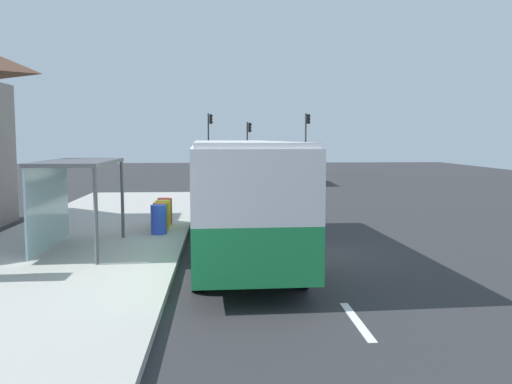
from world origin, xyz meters
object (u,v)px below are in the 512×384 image
object	(u,v)px
bus	(237,190)
recycling_bin_red	(165,211)
sedan_far	(277,170)
bus_shelter	(68,182)
traffic_light_median	(248,139)
white_van	(281,165)
sedan_near	(268,165)
recycling_bin_blue	(159,219)
traffic_light_far_side	(209,134)
traffic_light_near_side	(307,135)
recycling_bin_yellow	(163,214)
recycling_bin_orange	(161,217)

from	to	relation	value
bus	recycling_bin_red	world-z (taller)	bus
sedan_far	bus_shelter	bearing A→B (deg)	-107.24
bus	traffic_light_median	distance (m)	35.73
sedan_far	bus_shelter	xyz separation A→B (m)	(-8.71, -28.07, 1.31)
white_van	bus_shelter	size ratio (longest dim) A/B	1.32
white_van	traffic_light_median	size ratio (longest dim) A/B	1.11
recycling_bin_red	sedan_near	bearing A→B (deg)	78.42
recycling_bin_blue	traffic_light_far_side	world-z (taller)	traffic_light_far_side
white_van	traffic_light_near_side	bearing A→B (deg)	70.90
recycling_bin_blue	sedan_near	bearing A→B (deg)	79.12
recycling_bin_blue	traffic_light_far_side	bearing A→B (deg)	88.06
recycling_bin_blue	recycling_bin_yellow	distance (m)	1.40
sedan_near	recycling_bin_orange	world-z (taller)	sedan_near
traffic_light_near_side	recycling_bin_blue	bearing A→B (deg)	-107.14
recycling_bin_blue	recycling_bin_red	size ratio (longest dim) A/B	1.00
recycling_bin_blue	bus_shelter	bearing A→B (deg)	-131.38
white_van	traffic_light_median	distance (m)	11.40
traffic_light_near_side	traffic_light_far_side	xyz separation A→B (m)	(-8.60, 0.80, 0.00)
sedan_near	traffic_light_far_side	size ratio (longest dim) A/B	0.81
sedan_far	recycling_bin_blue	size ratio (longest dim) A/B	4.68
bus	traffic_light_median	xyz separation A→B (m)	(2.12, 35.65, 1.33)
sedan_far	traffic_light_far_side	size ratio (longest dim) A/B	0.81
recycling_bin_blue	white_van	bearing A→B (deg)	73.73
sedan_near	bus_shelter	world-z (taller)	bus_shelter
white_van	traffic_light_median	bearing A→B (deg)	99.19
white_van	recycling_bin_orange	distance (m)	22.18
recycling_bin_orange	traffic_light_near_side	size ratio (longest dim) A/B	0.17
recycling_bin_orange	bus_shelter	world-z (taller)	bus_shelter
traffic_light_far_side	traffic_light_median	size ratio (longest dim) A/B	1.15
traffic_light_near_side	traffic_light_far_side	size ratio (longest dim) A/B	1.00
recycling_bin_orange	recycling_bin_yellow	world-z (taller)	same
bus_shelter	sedan_near	bearing A→B (deg)	76.52
sedan_near	traffic_light_near_side	bearing A→B (deg)	-36.86
white_van	sedan_near	size ratio (longest dim) A/B	1.19
sedan_far	recycling_bin_blue	distance (m)	26.38
bus	bus_shelter	bearing A→B (deg)	178.82
traffic_light_near_side	white_van	bearing A→B (deg)	-109.10
recycling_bin_orange	traffic_light_far_side	world-z (taller)	traffic_light_far_side
recycling_bin_blue	recycling_bin_orange	world-z (taller)	same
traffic_light_near_side	recycling_bin_red	bearing A→B (deg)	-108.29
recycling_bin_yellow	traffic_light_far_side	bearing A→B (deg)	87.97
bus_shelter	traffic_light_far_side	bearing A→B (deg)	84.56
bus	recycling_bin_yellow	distance (m)	4.86
white_van	recycling_bin_red	bearing A→B (deg)	-107.89
sedan_far	traffic_light_median	world-z (taller)	traffic_light_median
white_van	bus	bearing A→B (deg)	-99.06
sedan_far	traffic_light_far_side	distance (m)	9.04
recycling_bin_red	traffic_light_far_side	xyz separation A→B (m)	(1.09, 30.14, 2.96)
sedan_near	recycling_bin_yellow	size ratio (longest dim) A/B	4.68
recycling_bin_yellow	recycling_bin_blue	bearing A→B (deg)	-90.00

